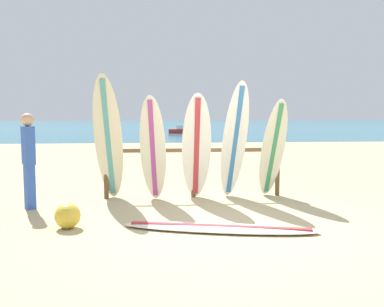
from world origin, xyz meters
TOP-DOWN VIEW (x-y plane):
  - ground_plane at (0.00, 0.00)m, footprint 120.00×120.00m
  - ocean_water at (0.00, 58.00)m, footprint 120.00×80.00m
  - surfboard_rack at (-0.40, 2.23)m, footprint 3.53×0.09m
  - surfboard_leaning_far_left at (-2.03, 1.95)m, footprint 0.63×0.94m
  - surfboard_leaning_left at (-1.19, 1.79)m, footprint 0.58×0.81m
  - surfboard_leaning_center_left at (-0.36, 1.93)m, footprint 0.57×0.71m
  - surfboard_leaning_center at (0.37, 1.93)m, footprint 0.64×0.88m
  - surfboard_leaning_center_right at (1.13, 1.95)m, footprint 0.56×0.89m
  - surfboard_lying_on_sand at (-0.25, -0.20)m, footprint 2.84×1.17m
  - beachgoer_standing at (-3.34, 1.46)m, footprint 0.28×0.32m
  - small_boat_offshore at (1.11, 29.80)m, footprint 2.15×1.07m
  - beach_ball at (-2.43, 0.10)m, footprint 0.37×0.37m

SIDE VIEW (x-z plane):
  - ground_plane at x=0.00m, z-range 0.00..0.00m
  - ocean_water at x=0.00m, z-range 0.00..0.01m
  - surfboard_lying_on_sand at x=-0.25m, z-range -0.01..0.08m
  - beach_ball at x=-2.43m, z-range 0.00..0.37m
  - small_boat_offshore at x=1.11m, z-range -0.10..0.61m
  - surfboard_rack at x=-0.40m, z-range 0.18..1.27m
  - beachgoer_standing at x=-3.34m, z-range 0.08..1.75m
  - surfboard_leaning_center_right at x=1.13m, z-range 0.00..1.95m
  - surfboard_leaning_left at x=-1.19m, z-range 0.00..2.00m
  - surfboard_leaning_center_left at x=-0.36m, z-range 0.00..2.05m
  - surfboard_leaning_center at x=0.37m, z-range 0.00..2.27m
  - surfboard_leaning_far_left at x=-2.03m, z-range 0.00..2.38m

